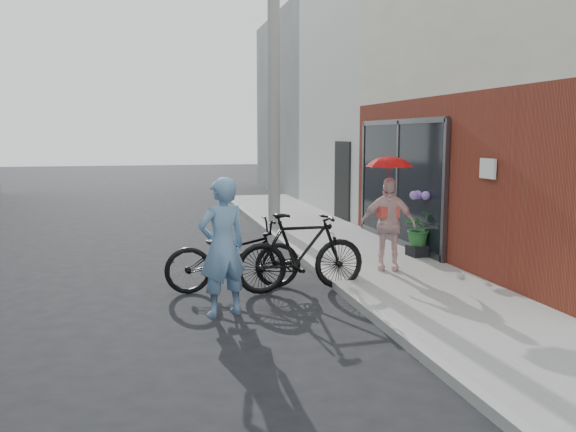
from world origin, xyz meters
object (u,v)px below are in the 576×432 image
object	(u,v)px
bike_right	(301,252)
kimono_woman	(388,224)
utility_pole	(274,83)
officer	(222,247)
bike_left	(233,255)
planter	(419,251)

from	to	relation	value
bike_right	kimono_woman	world-z (taller)	kimono_woman
utility_pole	officer	bearing A→B (deg)	-107.43
officer	kimono_woman	distance (m)	3.29
bike_left	officer	bearing A→B (deg)	162.41
officer	bike_right	distance (m)	1.62
officer	planter	bearing A→B (deg)	-167.07
utility_pole	bike_left	bearing A→B (deg)	-108.23
officer	planter	xyz separation A→B (m)	(3.89, 2.49, -0.68)
utility_pole	bike_right	world-z (taller)	utility_pole
officer	bike_left	xyz separation A→B (m)	(0.31, 1.24, -0.36)
officer	kimono_woman	size ratio (longest dim) A/B	1.19
bike_left	kimono_woman	xyz separation A→B (m)	(2.59, 0.33, 0.34)
utility_pole	bike_left	size ratio (longest dim) A/B	3.42
officer	bike_right	world-z (taller)	officer
utility_pole	kimono_woman	xyz separation A→B (m)	(0.91, -4.78, -2.62)
planter	bike_right	bearing A→B (deg)	-149.57
kimono_woman	planter	world-z (taller)	kimono_woman
officer	bike_right	size ratio (longest dim) A/B	0.91
bike_left	bike_right	bearing A→B (deg)	-110.15
planter	utility_pole	bearing A→B (deg)	116.22
kimono_woman	officer	bearing A→B (deg)	-132.37
bike_left	kimono_woman	world-z (taller)	kimono_woman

